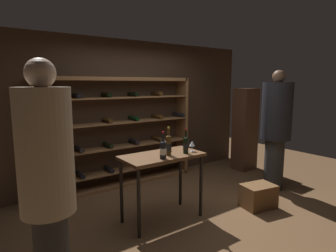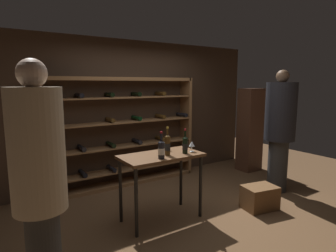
# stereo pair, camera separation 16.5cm
# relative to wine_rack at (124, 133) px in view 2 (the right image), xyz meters

# --- Properties ---
(ground_plane) EXTENTS (9.50, 9.50, 0.00)m
(ground_plane) POSITION_rel_wine_rack_xyz_m (0.30, -1.54, -0.96)
(ground_plane) COLOR brown
(back_wall) EXTENTS (5.39, 0.10, 2.61)m
(back_wall) POSITION_rel_wine_rack_xyz_m (0.30, 0.21, 0.35)
(back_wall) COLOR #3D2B1E
(back_wall) RESTS_ON ground
(wine_rack) EXTENTS (2.81, 0.32, 1.94)m
(wine_rack) POSITION_rel_wine_rack_xyz_m (0.00, 0.00, 0.00)
(wine_rack) COLOR brown
(wine_rack) RESTS_ON ground
(tasting_table) EXTENTS (1.08, 0.56, 0.90)m
(tasting_table) POSITION_rel_wine_rack_xyz_m (-0.16, -1.52, -0.17)
(tasting_table) COLOR brown
(tasting_table) RESTS_ON ground
(person_guest_plum_blouse) EXTENTS (0.40, 0.41, 2.01)m
(person_guest_plum_blouse) POSITION_rel_wine_rack_xyz_m (-1.76, -2.35, 0.16)
(person_guest_plum_blouse) COLOR #2D2D2D
(person_guest_plum_blouse) RESTS_ON ground
(person_host_in_suit) EXTENTS (0.50, 0.50, 2.05)m
(person_host_in_suit) POSITION_rel_wine_rack_xyz_m (2.06, -1.72, 0.17)
(person_host_in_suit) COLOR #303030
(person_host_in_suit) RESTS_ON ground
(wine_crate) EXTENTS (0.53, 0.42, 0.34)m
(wine_crate) POSITION_rel_wine_rack_xyz_m (1.22, -2.04, -0.79)
(wine_crate) COLOR brown
(wine_crate) RESTS_ON ground
(display_cabinet) EXTENTS (0.44, 0.36, 1.73)m
(display_cabinet) POSITION_rel_wine_rack_xyz_m (2.59, -0.64, -0.09)
(display_cabinet) COLOR #4C2D1E
(display_cabinet) RESTS_ON ground
(wine_bottle_red_label) EXTENTS (0.08, 0.08, 0.34)m
(wine_bottle_red_label) POSITION_rel_wine_rack_xyz_m (-0.26, -1.70, 0.06)
(wine_bottle_red_label) COLOR black
(wine_bottle_red_label) RESTS_ON tasting_table
(wine_bottle_gold_foil) EXTENTS (0.07, 0.07, 0.33)m
(wine_bottle_gold_foil) POSITION_rel_wine_rack_xyz_m (0.14, -1.64, 0.06)
(wine_bottle_gold_foil) COLOR black
(wine_bottle_gold_foil) RESTS_ON tasting_table
(wine_bottle_green_slim) EXTENTS (0.08, 0.08, 0.38)m
(wine_bottle_green_slim) POSITION_rel_wine_rack_xyz_m (-0.11, -1.60, 0.08)
(wine_bottle_green_slim) COLOR #4C3314
(wine_bottle_green_slim) RESTS_ON tasting_table
(wine_glass_stemmed_right) EXTENTS (0.09, 0.09, 0.16)m
(wine_glass_stemmed_right) POSITION_rel_wine_rack_xyz_m (0.03, -1.36, 0.06)
(wine_glass_stemmed_right) COLOR silver
(wine_glass_stemmed_right) RESTS_ON tasting_table
(wine_glass_stemmed_left) EXTENTS (0.08, 0.08, 0.15)m
(wine_glass_stemmed_left) POSITION_rel_wine_rack_xyz_m (0.28, -1.61, 0.05)
(wine_glass_stemmed_left) COLOR silver
(wine_glass_stemmed_left) RESTS_ON tasting_table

